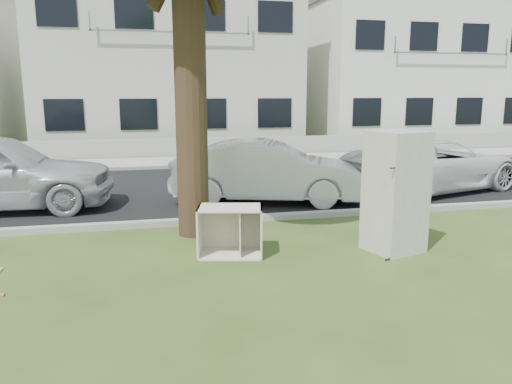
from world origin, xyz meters
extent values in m
plane|color=#2D4117|center=(0.00, 0.00, 0.00)|extent=(120.00, 120.00, 0.00)
cube|color=black|center=(0.00, 6.00, 0.01)|extent=(120.00, 7.00, 0.01)
cube|color=gray|center=(0.00, 2.45, 0.00)|extent=(120.00, 0.18, 0.12)
cube|color=gray|center=(0.00, 9.55, 0.00)|extent=(120.00, 0.18, 0.12)
cube|color=gray|center=(0.00, 11.00, 0.01)|extent=(120.00, 2.80, 0.01)
cube|color=gray|center=(0.00, 12.60, 0.35)|extent=(120.00, 0.15, 0.70)
cylinder|color=black|center=(-0.40, 1.80, 2.60)|extent=(0.54, 0.54, 5.20)
cube|color=#B6B7A7|center=(0.00, 17.50, 3.60)|extent=(11.00, 8.00, 7.20)
cube|color=silver|center=(12.00, 17.50, 3.30)|extent=(10.00, 8.00, 6.60)
cube|color=#595451|center=(12.00, 17.50, 6.72)|extent=(10.20, 8.16, 0.24)
cube|color=beige|center=(2.60, 0.21, 0.95)|extent=(0.95, 0.92, 1.89)
cube|color=beige|center=(0.04, 0.54, 0.38)|extent=(1.09, 0.80, 0.76)
imported|color=silver|center=(1.51, 4.08, 0.70)|extent=(4.51, 2.63, 1.41)
imported|color=silver|center=(5.91, 4.48, 0.67)|extent=(5.28, 3.54, 1.35)
camera|label=1|loc=(-1.19, -6.76, 2.49)|focal=35.00mm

